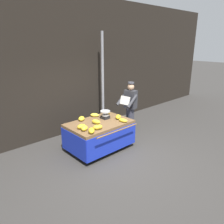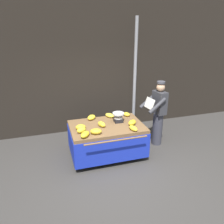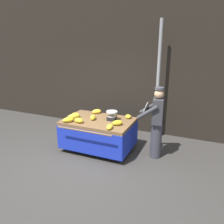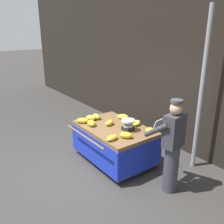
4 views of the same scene
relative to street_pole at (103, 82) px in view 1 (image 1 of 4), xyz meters
The scene contains 16 objects.
ground_plane 2.92m from the street_pole, 120.37° to the right, with size 60.00×60.00×0.00m, color #383533.
back_wall 1.43m from the street_pole, 157.58° to the left, with size 16.00×0.24×4.29m, color black.
street_pole is the anchor object (origin of this frame).
banana_cart 1.98m from the street_pole, 133.87° to the right, with size 1.73×1.33×0.81m.
weighing_scale 1.57m from the street_pole, 127.63° to the right, with size 0.28×0.28×0.24m.
banana_bunch_0 2.54m from the street_pole, 136.88° to the right, with size 0.15×0.27×0.12m, color gold.
banana_bunch_1 2.42m from the street_pole, 141.76° to the right, with size 0.15×0.22×0.12m, color yellow.
banana_bunch_2 1.46m from the street_pole, 141.59° to the right, with size 0.15×0.26×0.10m, color yellow.
banana_bunch_3 1.81m from the street_pole, 151.68° to the right, with size 0.17×0.26×0.11m, color yellow.
banana_bunch_4 1.97m from the street_pole, 136.20° to the right, with size 0.13×0.25×0.12m, color yellow.
banana_bunch_5 2.33m from the street_pole, 144.60° to the right, with size 0.16×0.23×0.12m, color gold.
banana_bunch_6 1.24m from the street_pole, 123.22° to the right, with size 0.15×0.20×0.09m, color gold.
banana_bunch_7 2.33m from the street_pole, 133.77° to the right, with size 0.17×0.25×0.12m, color gold.
banana_bunch_8 1.94m from the street_pole, 112.48° to the right, with size 0.13×0.27×0.10m, color yellow.
banana_bunch_9 1.68m from the street_pole, 113.62° to the right, with size 0.15×0.25×0.12m, color gold.
vendor_person 1.31m from the street_pole, 77.07° to the right, with size 0.62×0.57×1.71m.
Camera 1 is at (-3.47, -3.47, 2.91)m, focal length 35.03 mm.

